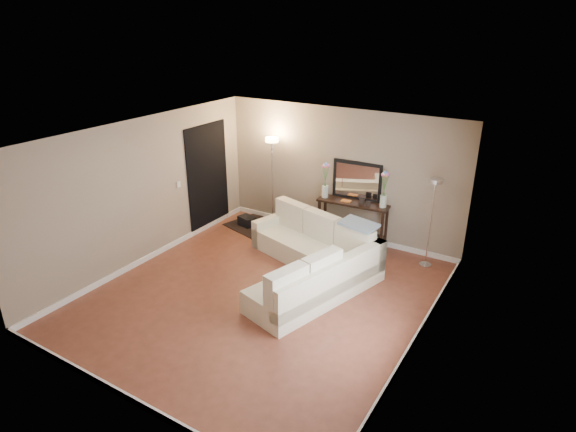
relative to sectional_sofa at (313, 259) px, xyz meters
The scene contains 23 objects.
floor 1.10m from the sectional_sofa, 112.18° to the right, with size 5.00×5.50×0.01m, color brown.
ceiling 2.50m from the sectional_sofa, 112.18° to the right, with size 5.00×5.50×0.01m, color white.
wall_back 2.07m from the sectional_sofa, 102.44° to the left, with size 5.00×0.02×2.60m, color gray.
wall_front 3.87m from the sectional_sofa, 96.05° to the right, with size 5.00×0.02×2.60m, color gray.
wall_left 3.21m from the sectional_sofa, 161.55° to the right, with size 0.02×5.50×2.60m, color gray.
wall_right 2.52m from the sectional_sofa, 24.62° to the right, with size 0.02×5.50×2.60m, color gray.
baseboard_back 1.83m from the sectional_sofa, 102.61° to the left, with size 5.00×0.03×0.10m, color white.
baseboard_front 3.74m from the sectional_sofa, 96.09° to the right, with size 5.00×0.03×0.10m, color white.
baseboard_left 3.05m from the sectional_sofa, 161.40° to the right, with size 0.03×5.50×0.10m, color white.
baseboard_right 2.32m from the sectional_sofa, 24.88° to the right, with size 0.03×5.50×0.10m, color white.
doorway 3.06m from the sectional_sofa, 165.74° to the left, with size 0.02×1.20×2.20m, color black.
switch_plate 3.01m from the sectional_sofa, behind, with size 0.02×0.08×0.12m, color white.
sectional_sofa is the anchor object (origin of this frame).
throw_blanket 0.98m from the sectional_sofa, 38.38° to the left, with size 0.64×0.37×0.05m, color gray.
console_table 1.58m from the sectional_sofa, 92.65° to the left, with size 1.42×0.48×0.86m.
leaning_mirror 1.98m from the sectional_sofa, 90.18° to the left, with size 0.99×0.12×0.77m.
table_decor 1.63m from the sectional_sofa, 89.74° to the left, with size 0.60×0.14×0.14m.
flower_vase_left 1.84m from the sectional_sofa, 110.69° to the left, with size 0.16×0.14×0.73m.
flower_vase_right 1.91m from the sectional_sofa, 69.84° to the left, with size 0.16×0.14×0.73m.
floor_lamp_lit 2.57m from the sectional_sofa, 139.91° to the left, with size 0.33×0.33×1.90m.
floor_lamp_unlit 2.25m from the sectional_sofa, 41.69° to the left, with size 0.27×0.27×1.65m.
charcoal_rug 2.36m from the sectional_sofa, 149.08° to the left, with size 1.24×0.93×0.02m, color black.
black_bag 2.52m from the sectional_sofa, 152.72° to the left, with size 0.35×0.25×0.23m, color black.
Camera 1 is at (3.84, -5.49, 4.18)m, focal length 30.00 mm.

